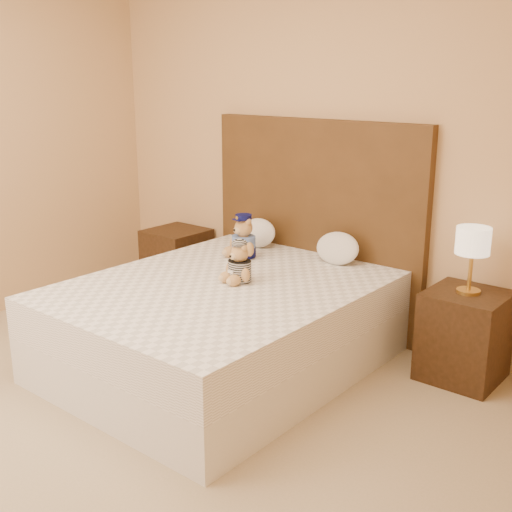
{
  "coord_description": "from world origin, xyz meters",
  "views": [
    {
      "loc": [
        2.57,
        -1.58,
        1.8
      ],
      "look_at": [
        0.07,
        1.45,
        0.68
      ],
      "focal_mm": 45.0,
      "sensor_mm": 36.0,
      "label": 1
    }
  ],
  "objects_px": {
    "lamp": "(473,244)",
    "pillow_right": "(337,247)",
    "bed": "(223,324)",
    "teddy_police": "(244,236)",
    "nightstand_right": "(464,336)",
    "nightstand_left": "(177,262)",
    "teddy_prisoner": "(240,262)",
    "pillow_left": "(258,232)"
  },
  "relations": [
    {
      "from": "bed",
      "to": "nightstand_right",
      "type": "height_order",
      "value": "same"
    },
    {
      "from": "pillow_right",
      "to": "lamp",
      "type": "bearing_deg",
      "value": -1.83
    },
    {
      "from": "teddy_police",
      "to": "pillow_left",
      "type": "xyz_separation_m",
      "value": [
        -0.11,
        0.29,
        -0.04
      ]
    },
    {
      "from": "lamp",
      "to": "teddy_prisoner",
      "type": "distance_m",
      "value": 1.39
    },
    {
      "from": "bed",
      "to": "teddy_police",
      "type": "height_order",
      "value": "teddy_police"
    },
    {
      "from": "nightstand_left",
      "to": "pillow_right",
      "type": "height_order",
      "value": "pillow_right"
    },
    {
      "from": "lamp",
      "to": "pillow_right",
      "type": "relative_size",
      "value": 1.22
    },
    {
      "from": "bed",
      "to": "teddy_prisoner",
      "type": "distance_m",
      "value": 0.42
    },
    {
      "from": "nightstand_right",
      "to": "pillow_left",
      "type": "height_order",
      "value": "pillow_left"
    },
    {
      "from": "pillow_right",
      "to": "nightstand_left",
      "type": "bearing_deg",
      "value": -178.9
    },
    {
      "from": "bed",
      "to": "pillow_right",
      "type": "bearing_deg",
      "value": 69.51
    },
    {
      "from": "lamp",
      "to": "pillow_right",
      "type": "distance_m",
      "value": 0.96
    },
    {
      "from": "bed",
      "to": "nightstand_left",
      "type": "height_order",
      "value": "same"
    },
    {
      "from": "bed",
      "to": "teddy_police",
      "type": "xyz_separation_m",
      "value": [
        -0.29,
        0.54,
        0.43
      ]
    },
    {
      "from": "bed",
      "to": "teddy_police",
      "type": "distance_m",
      "value": 0.75
    },
    {
      "from": "nightstand_left",
      "to": "pillow_left",
      "type": "relative_size",
      "value": 1.72
    },
    {
      "from": "bed",
      "to": "teddy_prisoner",
      "type": "height_order",
      "value": "teddy_prisoner"
    },
    {
      "from": "nightstand_left",
      "to": "lamp",
      "type": "xyz_separation_m",
      "value": [
        2.5,
        0.0,
        0.57
      ]
    },
    {
      "from": "lamp",
      "to": "pillow_left",
      "type": "bearing_deg",
      "value": 178.96
    },
    {
      "from": "nightstand_left",
      "to": "pillow_left",
      "type": "distance_m",
      "value": 0.94
    },
    {
      "from": "bed",
      "to": "nightstand_left",
      "type": "distance_m",
      "value": 1.48
    },
    {
      "from": "teddy_prisoner",
      "to": "pillow_left",
      "type": "relative_size",
      "value": 0.8
    },
    {
      "from": "pillow_right",
      "to": "nightstand_right",
      "type": "bearing_deg",
      "value": -1.83
    },
    {
      "from": "teddy_prisoner",
      "to": "pillow_left",
      "type": "distance_m",
      "value": 0.87
    },
    {
      "from": "pillow_right",
      "to": "teddy_prisoner",
      "type": "bearing_deg",
      "value": -108.24
    },
    {
      "from": "lamp",
      "to": "teddy_prisoner",
      "type": "height_order",
      "value": "lamp"
    },
    {
      "from": "lamp",
      "to": "teddy_prisoner",
      "type": "bearing_deg",
      "value": -149.05
    },
    {
      "from": "nightstand_left",
      "to": "pillow_left",
      "type": "height_order",
      "value": "pillow_left"
    },
    {
      "from": "bed",
      "to": "nightstand_left",
      "type": "bearing_deg",
      "value": 147.38
    },
    {
      "from": "teddy_police",
      "to": "pillow_right",
      "type": "distance_m",
      "value": 0.66
    },
    {
      "from": "nightstand_left",
      "to": "pillow_left",
      "type": "bearing_deg",
      "value": 2.01
    },
    {
      "from": "nightstand_left",
      "to": "teddy_police",
      "type": "relative_size",
      "value": 1.81
    },
    {
      "from": "nightstand_right",
      "to": "teddy_police",
      "type": "relative_size",
      "value": 1.81
    },
    {
      "from": "nightstand_left",
      "to": "nightstand_right",
      "type": "distance_m",
      "value": 2.5
    },
    {
      "from": "pillow_left",
      "to": "pillow_right",
      "type": "relative_size",
      "value": 0.97
    },
    {
      "from": "nightstand_right",
      "to": "lamp",
      "type": "relative_size",
      "value": 1.38
    },
    {
      "from": "bed",
      "to": "nightstand_left",
      "type": "xyz_separation_m",
      "value": [
        -1.25,
        0.8,
        -0.0
      ]
    },
    {
      "from": "teddy_police",
      "to": "lamp",
      "type": "bearing_deg",
      "value": 22.68
    },
    {
      "from": "bed",
      "to": "teddy_police",
      "type": "relative_size",
      "value": 6.59
    },
    {
      "from": "bed",
      "to": "nightstand_right",
      "type": "relative_size",
      "value": 3.64
    },
    {
      "from": "nightstand_right",
      "to": "nightstand_left",
      "type": "bearing_deg",
      "value": 180.0
    },
    {
      "from": "nightstand_left",
      "to": "teddy_prisoner",
      "type": "distance_m",
      "value": 1.55
    }
  ]
}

